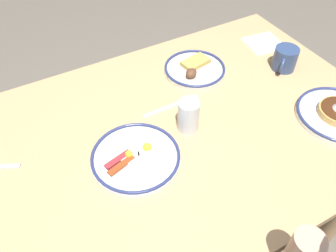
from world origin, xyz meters
name	(u,v)px	position (x,y,z in m)	size (l,w,h in m)	color
ground_plane	(177,232)	(0.00, 0.00, 0.00)	(6.00, 6.00, 0.00)	#6E6457
dining_table	(181,147)	(0.00, 0.00, 0.65)	(1.43, 0.97, 0.75)	tan
plate_near_main	(136,157)	(0.19, 0.05, 0.76)	(0.28, 0.28, 0.04)	white
plate_center_pancakes	(194,69)	(-0.20, -0.24, 0.76)	(0.24, 0.24, 0.05)	silver
coffee_mug	(285,59)	(-0.52, -0.09, 0.80)	(0.11, 0.10, 0.09)	#334772
drinking_glass	(188,117)	(-0.02, 0.01, 0.80)	(0.07, 0.07, 0.11)	silver
paper_napkin	(264,43)	(-0.57, -0.26, 0.75)	(0.15, 0.14, 0.00)	white
butter_knife	(172,106)	(-0.02, -0.11, 0.75)	(0.22, 0.02, 0.01)	silver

